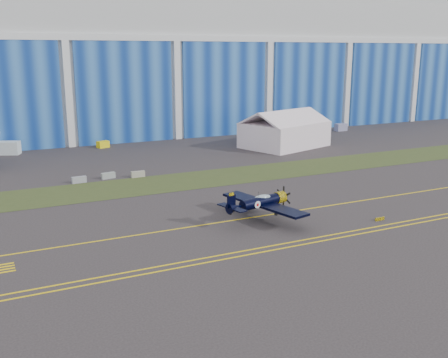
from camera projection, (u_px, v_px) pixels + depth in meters
name	position (u px, v px, depth m)	size (l,w,h in m)	color
ground	(152.00, 217.00, 58.36)	(260.00, 260.00, 0.00)	#353032
grass_median	(120.00, 188.00, 70.60)	(260.00, 10.00, 0.02)	#475128
hangar	(49.00, 65.00, 117.58)	(220.00, 45.70, 30.00)	silver
taxiway_centreline	(168.00, 230.00, 53.98)	(200.00, 0.20, 0.02)	yellow
edge_line_near	(205.00, 263.00, 45.68)	(80.00, 0.20, 0.02)	yellow
edge_line_far	(200.00, 259.00, 46.55)	(80.00, 0.20, 0.02)	yellow
guard_board_right	(380.00, 219.00, 57.14)	(1.20, 0.15, 0.35)	yellow
warbird	(260.00, 202.00, 56.83)	(11.98, 13.47, 3.44)	black
tent	(285.00, 128.00, 100.67)	(18.15, 15.50, 7.16)	white
shipping_container	(4.00, 148.00, 93.58)	(5.37, 2.15, 2.33)	silver
tug	(103.00, 144.00, 100.33)	(2.18, 1.36, 1.27)	yellow
gse_box	(341.00, 127.00, 121.56)	(2.80, 1.49, 1.68)	#7F80A8
barrier_a	(79.00, 180.00, 73.43)	(2.00, 0.60, 0.90)	gray
barrier_b	(108.00, 176.00, 75.87)	(2.00, 0.60, 0.90)	gray
barrier_c	(138.00, 174.00, 76.73)	(2.00, 0.60, 0.90)	gray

